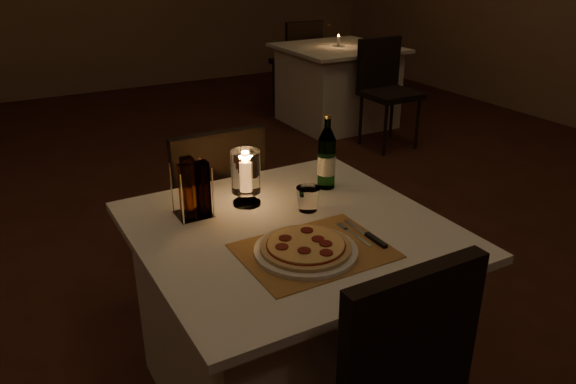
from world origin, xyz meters
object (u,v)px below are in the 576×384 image
tumbler (308,199)px  hurricane_candle (246,174)px  main_table (291,316)px  plate (306,251)px  water_bottle (327,159)px  neighbor_table_right (337,85)px  pizza (306,246)px  chair_far (213,201)px

tumbler → hurricane_candle: (-0.17, 0.15, 0.08)m
main_table → plate: size_ratio=3.12×
water_bottle → hurricane_candle: (-0.34, 0.01, 0.00)m
tumbler → neighbor_table_right: (2.07, 2.87, -0.41)m
plate → hurricane_candle: hurricane_candle is taller
water_bottle → main_table: bearing=-141.7°
pizza → tumbler: size_ratio=3.22×
chair_far → water_bottle: (0.29, -0.49, 0.31)m
pizza → water_bottle: water_bottle is taller
tumbler → neighbor_table_right: size_ratio=0.09×
pizza → hurricane_candle: 0.43m
main_table → hurricane_candle: 0.54m
plate → main_table: bearing=74.5°
plate → tumbler: tumbler is taller
hurricane_candle → pizza: bearing=-89.8°
chair_far → pizza: 0.92m
hurricane_candle → neighbor_table_right: 3.55m
water_bottle → hurricane_candle: 0.34m
tumbler → pizza: bearing=-122.5°
tumbler → chair_far: bearing=100.5°
main_table → neighbor_table_right: size_ratio=1.00×
main_table → pizza: (-0.05, -0.18, 0.39)m
plate → neighbor_table_right: plate is taller
main_table → neighbor_table_right: bearing=53.4°
hurricane_candle → water_bottle: bearing=-1.5°
hurricane_candle → chair_far: bearing=83.8°
main_table → tumbler: size_ratio=11.51×
plate → tumbler: (0.17, 0.26, 0.03)m
pizza → neighbor_table_right: pizza is taller
chair_far → tumbler: (0.12, -0.63, 0.23)m
pizza → neighbor_table_right: size_ratio=0.28×
hurricane_candle → neighbor_table_right: hurricane_candle is taller
pizza → hurricane_candle: (-0.00, 0.42, 0.09)m
plate → pizza: 0.02m
water_bottle → neighbor_table_right: 3.36m
water_bottle → chair_far: bearing=120.5°
neighbor_table_right → plate: bearing=-125.6°
plate → neighbor_table_right: bearing=54.4°
chair_far → plate: 0.92m
main_table → neighbor_table_right: (2.19, 2.95, 0.00)m
chair_far → tumbler: size_ratio=10.36×
plate → tumbler: bearing=57.5°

